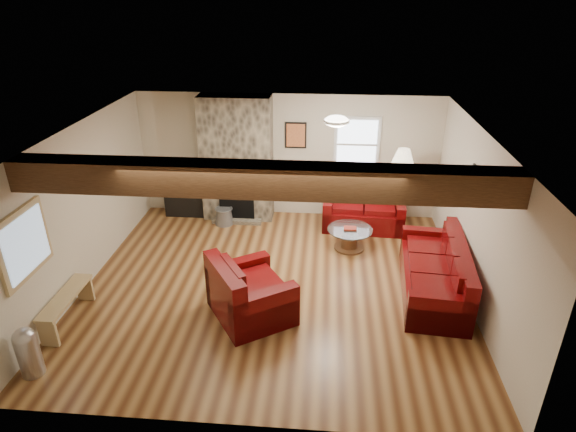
% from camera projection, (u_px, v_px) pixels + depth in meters
% --- Properties ---
extents(room, '(8.00, 8.00, 8.00)m').
position_uv_depth(room, '(273.00, 215.00, 7.21)').
color(room, '#542E16').
rests_on(room, ground).
extents(floor, '(6.00, 6.00, 0.00)m').
position_uv_depth(floor, '(274.00, 285.00, 7.75)').
color(floor, '#542E16').
rests_on(floor, ground).
extents(oak_beam, '(6.00, 0.36, 0.38)m').
position_uv_depth(oak_beam, '(260.00, 180.00, 5.62)').
color(oak_beam, '#331E0F').
rests_on(oak_beam, room).
extents(chimney_breast, '(1.40, 0.67, 2.50)m').
position_uv_depth(chimney_breast, '(237.00, 161.00, 9.53)').
color(chimney_breast, '#342F28').
rests_on(chimney_breast, floor).
extents(back_window, '(0.90, 0.08, 1.10)m').
position_uv_depth(back_window, '(357.00, 144.00, 9.41)').
color(back_window, silver).
rests_on(back_window, room).
extents(hatch_window, '(0.08, 1.00, 0.90)m').
position_uv_depth(hatch_window, '(24.00, 244.00, 5.99)').
color(hatch_window, tan).
rests_on(hatch_window, room).
extents(ceiling_dome, '(0.40, 0.40, 0.18)m').
position_uv_depth(ceiling_dome, '(337.00, 123.00, 7.43)').
color(ceiling_dome, white).
rests_on(ceiling_dome, room).
extents(artwork_back, '(0.42, 0.06, 0.52)m').
position_uv_depth(artwork_back, '(296.00, 135.00, 9.43)').
color(artwork_back, black).
rests_on(artwork_back, room).
extents(artwork_right, '(0.06, 0.55, 0.42)m').
position_uv_depth(artwork_right, '(476.00, 183.00, 7.04)').
color(artwork_right, black).
rests_on(artwork_right, room).
extents(sofa_three, '(1.09, 2.23, 0.83)m').
position_uv_depth(sofa_three, '(434.00, 269.00, 7.39)').
color(sofa_three, '#470508').
rests_on(sofa_three, floor).
extents(loveseat, '(1.60, 0.98, 0.83)m').
position_uv_depth(loveseat, '(364.00, 207.00, 9.46)').
color(loveseat, '#470508').
rests_on(loveseat, floor).
extents(armchair_red, '(1.44, 1.48, 0.91)m').
position_uv_depth(armchair_red, '(251.00, 288.00, 6.87)').
color(armchair_red, '#470508').
rests_on(armchair_red, floor).
extents(coffee_table, '(0.82, 0.82, 0.43)m').
position_uv_depth(coffee_table, '(349.00, 239.00, 8.74)').
color(coffee_table, '#452B16').
rests_on(coffee_table, floor).
extents(tv_cabinet, '(1.00, 0.40, 0.50)m').
position_uv_depth(tv_cabinet, '(191.00, 203.00, 10.06)').
color(tv_cabinet, black).
rests_on(tv_cabinet, floor).
extents(television, '(0.73, 0.10, 0.42)m').
position_uv_depth(television, '(189.00, 182.00, 9.86)').
color(television, black).
rests_on(television, tv_cabinet).
extents(floor_lamp, '(0.43, 0.43, 1.67)m').
position_uv_depth(floor_lamp, '(403.00, 162.00, 8.83)').
color(floor_lamp, tan).
rests_on(floor_lamp, floor).
extents(pine_bench, '(0.27, 1.15, 0.43)m').
position_uv_depth(pine_bench, '(68.00, 309.00, 6.83)').
color(pine_bench, tan).
rests_on(pine_bench, floor).
extents(pedal_bin, '(0.36, 0.36, 0.68)m').
position_uv_depth(pedal_bin, '(28.00, 351.00, 5.85)').
color(pedal_bin, '#AFAFB4').
rests_on(pedal_bin, floor).
extents(coal_bucket, '(0.37, 0.37, 0.35)m').
position_uv_depth(coal_bucket, '(224.00, 216.00, 9.66)').
color(coal_bucket, slate).
rests_on(coal_bucket, floor).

